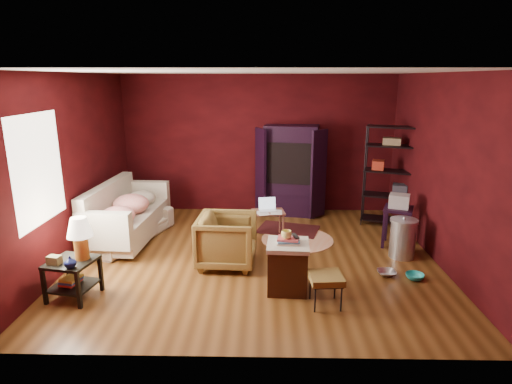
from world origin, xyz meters
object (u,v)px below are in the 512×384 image
Objects in this scene: hamper at (288,266)px; laptop_desk at (268,214)px; armchair at (227,238)px; side_table at (76,250)px; sofa at (127,220)px; tv_armoire at (291,169)px; wire_shelving at (390,172)px.

hamper reaches higher than laptop_desk.
armchair is 2.07m from side_table.
hamper is (0.86, -0.76, -0.08)m from armchair.
armchair reaches higher than sofa.
tv_armoire is (0.46, 1.37, 0.52)m from laptop_desk.
laptop_desk is at bearing -144.82° from wire_shelving.
sofa is 0.98× the size of wire_shelving.
sofa is at bearing 146.82° from hamper.
sofa is at bearing 89.75° from side_table.
sofa is 2.05m from armchair.
sofa is at bearing -151.27° from wire_shelving.
side_table is at bearing -146.45° from laptop_desk.
tv_armoire is at bearing -19.41° from armchair.
sofa is 1.02× the size of tv_armoire.
side_table is 3.25m from laptop_desk.
hamper is at bearing -128.16° from armchair.
wire_shelving is (2.27, 0.71, 0.61)m from laptop_desk.
side_table reaches higher than sofa.
side_table is 1.39× the size of hamper.
tv_armoire is at bearing 50.77° from side_table.
laptop_desk is (2.41, 0.20, 0.07)m from sofa.
armchair is at bearing 28.71° from side_table.
armchair is 1.32m from laptop_desk.
laptop_desk is 0.37× the size of wire_shelving.
laptop_desk is at bearing 97.26° from hamper.
side_table is (-1.81, -0.99, 0.20)m from armchair.
side_table is 0.58× the size of tv_armoire.
wire_shelving is at bearing 9.27° from laptop_desk.
hamper is (2.67, 0.23, -0.29)m from side_table.
wire_shelving is (2.88, 1.89, 0.61)m from armchair.
hamper is 3.36m from tv_armoire.
armchair is 1.15m from hamper.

